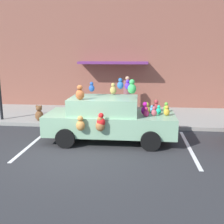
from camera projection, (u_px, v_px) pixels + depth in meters
The scene contains 8 objects.
ground_plane at pixel (73, 155), 8.10m from camera, with size 60.00×60.00×0.00m, color #2D2D30.
sidewalk at pixel (98, 115), 12.95m from camera, with size 24.00×4.00×0.15m, color gray.
storefront_building at pixel (104, 50), 14.36m from camera, with size 24.00×1.25×6.40m.
parking_stripe_front at pixel (189, 148), 8.72m from camera, with size 0.12×3.60×0.01m, color silver.
parking_stripe_rear at pixel (34, 142), 9.24m from camera, with size 0.12×3.60×0.01m, color silver.
plush_covered_car at pixel (109, 118), 9.29m from camera, with size 4.43×2.11×2.20m.
teddy_bear_on_sidewalk at pixel (39, 114), 11.56m from camera, with size 0.36×0.30×0.69m.
pedestrian_near_shopfront at pixel (127, 95), 13.63m from camera, with size 0.40×0.40×1.75m.
Camera 1 is at (1.95, -7.48, 3.01)m, focal length 42.80 mm.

